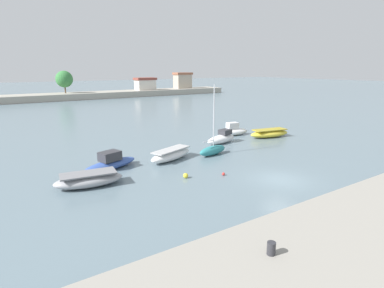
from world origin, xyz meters
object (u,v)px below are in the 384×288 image
object	(u,v)px
mooring_bollard	(271,248)
moored_boat_0	(89,180)
moored_boat_2	(171,155)
moored_boat_6	(269,133)
moored_boat_1	(111,163)
moored_boat_5	(233,131)
moored_boat_3	(213,150)
moored_boat_4	(222,138)
mooring_buoy_0	(223,174)
mooring_buoy_1	(186,176)

from	to	relation	value
mooring_bollard	moored_boat_0	distance (m)	16.15
moored_boat_2	moored_boat_6	bearing A→B (deg)	-12.59
moored_boat_1	moored_boat_5	bearing A→B (deg)	-2.45
moored_boat_3	moored_boat_4	distance (m)	5.32
mooring_bollard	mooring_buoy_0	xyz separation A→B (m)	(7.79, 12.29, -2.28)
moored_boat_2	moored_boat_6	size ratio (longest dim) A/B	0.96
moored_boat_0	moored_boat_2	distance (m)	8.99
moored_boat_4	mooring_buoy_0	xyz separation A→B (m)	(-7.00, -9.05, -0.44)
mooring_bollard	moored_boat_4	distance (m)	26.03
moored_boat_1	moored_boat_3	size ratio (longest dim) A/B	0.77
moored_boat_1	moored_boat_2	world-z (taller)	moored_boat_1
moored_boat_6	mooring_buoy_0	bearing A→B (deg)	-139.21
moored_boat_5	mooring_buoy_1	xyz separation A→B (m)	(-13.98, -10.49, -0.37)
mooring_bollard	mooring_buoy_1	size ratio (longest dim) A/B	1.16
moored_boat_1	mooring_buoy_1	world-z (taller)	moored_boat_1
moored_boat_0	moored_boat_1	xyz separation A→B (m)	(2.78, 3.21, 0.04)
moored_boat_2	mooring_buoy_1	world-z (taller)	moored_boat_2
moored_boat_1	mooring_buoy_1	bearing A→B (deg)	-70.39
moored_boat_3	mooring_buoy_1	xyz separation A→B (m)	(-5.98, -4.34, -0.33)
moored_boat_2	moored_boat_4	xyz separation A→B (m)	(8.40, 2.76, 0.05)
moored_boat_0	moored_boat_4	distance (m)	17.83
moored_boat_1	mooring_buoy_1	distance (m)	7.06
moored_boat_1	moored_boat_6	world-z (taller)	moored_boat_1
moored_boat_1	moored_boat_3	world-z (taller)	moored_boat_3
moored_boat_0	mooring_buoy_1	world-z (taller)	moored_boat_0
moored_boat_1	moored_boat_5	xyz separation A→B (m)	(18.22, 4.85, 0.02)
moored_boat_6	mooring_buoy_1	bearing A→B (deg)	-147.00
moored_boat_3	mooring_buoy_0	bearing A→B (deg)	-129.25
mooring_bollard	moored_boat_6	size ratio (longest dim) A/B	0.08
mooring_bollard	moored_boat_5	size ratio (longest dim) A/B	0.11
mooring_bollard	moored_boat_6	distance (m)	30.05
moored_boat_3	moored_boat_6	size ratio (longest dim) A/B	1.23
mooring_bollard	moored_boat_4	xyz separation A→B (m)	(14.79, 21.34, -1.84)
moored_boat_6	mooring_buoy_1	size ratio (longest dim) A/B	13.85
moored_boat_5	moored_boat_6	bearing A→B (deg)	-40.11
mooring_bollard	mooring_buoy_1	world-z (taller)	mooring_bollard
moored_boat_4	mooring_buoy_0	size ratio (longest dim) A/B	18.67
moored_boat_1	mooring_buoy_0	bearing A→B (deg)	-60.79
mooring_buoy_1	moored_boat_4	bearing A→B (deg)	38.34
mooring_buoy_0	moored_boat_1	bearing A→B (deg)	136.57
moored_boat_1	moored_boat_3	bearing A→B (deg)	-24.60
moored_boat_3	mooring_buoy_1	world-z (taller)	moored_boat_3
moored_boat_3	moored_boat_4	xyz separation A→B (m)	(3.97, 3.54, 0.04)
mooring_buoy_0	mooring_buoy_1	world-z (taller)	mooring_buoy_1
mooring_bollard	moored_boat_2	xyz separation A→B (m)	(6.39, 18.58, -1.89)
moored_boat_1	moored_boat_2	xyz separation A→B (m)	(5.80, -0.52, -0.04)
mooring_bollard	moored_boat_5	xyz separation A→B (m)	(18.81, 23.95, -1.84)
moored_boat_5	moored_boat_6	xyz separation A→B (m)	(3.09, -3.47, -0.08)
moored_boat_5	moored_boat_3	bearing A→B (deg)	-134.21
moored_boat_0	mooring_buoy_1	distance (m)	7.44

